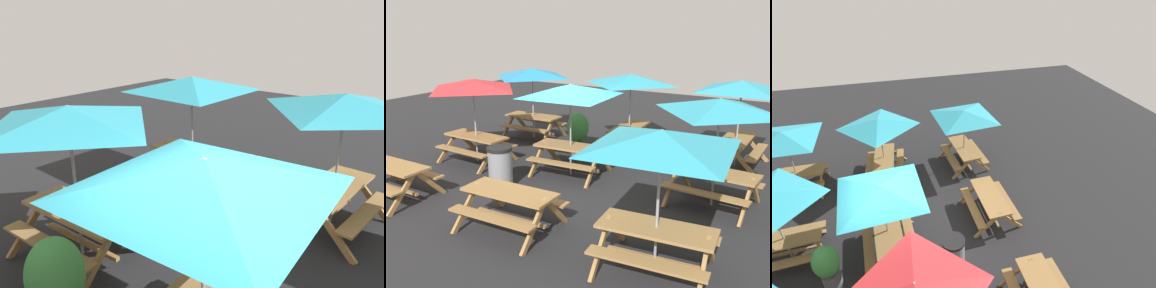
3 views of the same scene
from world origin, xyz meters
TOP-DOWN VIEW (x-y plane):
  - ground_plane at (0.00, 0.00)m, footprint 27.01×27.01m
  - picnic_table_0 at (-0.31, 2.72)m, footprint 1.85×1.59m
  - picnic_table_1 at (-3.17, 2.67)m, footprint 2.81×2.81m
  - picnic_table_2 at (-3.14, -3.22)m, footprint 2.83×2.83m
  - picnic_table_5 at (0.28, -0.35)m, footprint 2.82×2.82m
  - picnic_table_8 at (-3.29, -0.31)m, footprint 2.15×2.15m
  - trash_bin_gray at (1.24, 1.22)m, footprint 0.59×0.59m
  - potted_plant_0 at (0.94, -1.80)m, footprint 0.62×0.62m

SIDE VIEW (x-z plane):
  - ground_plane at x=0.00m, z-range 0.00..0.00m
  - trash_bin_gray at x=1.24m, z-range 0.00..0.98m
  - picnic_table_0 at x=-0.31m, z-range 0.16..0.97m
  - potted_plant_0 at x=0.94m, z-range 0.08..1.35m
  - picnic_table_1 at x=-3.17m, z-range 0.82..3.16m
  - picnic_table_2 at x=-3.14m, z-range 0.82..3.16m
  - picnic_table_5 at x=0.28m, z-range 0.82..3.16m
  - picnic_table_8 at x=-3.29m, z-range 0.82..3.16m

